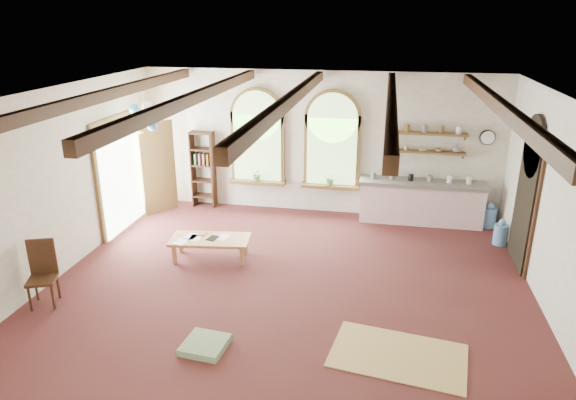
% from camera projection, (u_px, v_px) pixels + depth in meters
% --- Properties ---
extents(floor, '(8.00, 8.00, 0.00)m').
position_uv_depth(floor, '(290.00, 282.00, 8.78)').
color(floor, '#4F2320').
rests_on(floor, ground).
extents(ceiling_beams, '(6.20, 6.80, 0.18)m').
position_uv_depth(ceiling_beams, '(290.00, 100.00, 7.73)').
color(ceiling_beams, '#392012').
rests_on(ceiling_beams, ceiling).
extents(window_left, '(1.30, 0.28, 2.20)m').
position_uv_depth(window_left, '(257.00, 140.00, 11.65)').
color(window_left, brown).
rests_on(window_left, floor).
extents(window_right, '(1.30, 0.28, 2.20)m').
position_uv_depth(window_right, '(332.00, 143.00, 11.34)').
color(window_right, brown).
rests_on(window_right, floor).
extents(left_doorway, '(0.10, 1.90, 2.50)m').
position_uv_depth(left_doorway, '(121.00, 175.00, 10.76)').
color(left_doorway, brown).
rests_on(left_doorway, floor).
extents(right_doorway, '(0.10, 1.30, 2.40)m').
position_uv_depth(right_doorway, '(524.00, 207.00, 9.10)').
color(right_doorway, black).
rests_on(right_doorway, floor).
extents(kitchen_counter, '(2.68, 0.62, 0.94)m').
position_uv_depth(kitchen_counter, '(421.00, 202.00, 11.17)').
color(kitchen_counter, '#F6D1DD').
rests_on(kitchen_counter, floor).
extents(wall_shelf_lower, '(1.70, 0.24, 0.04)m').
position_uv_depth(wall_shelf_lower, '(425.00, 152.00, 10.98)').
color(wall_shelf_lower, brown).
rests_on(wall_shelf_lower, wall_back).
extents(wall_shelf_upper, '(1.70, 0.24, 0.04)m').
position_uv_depth(wall_shelf_upper, '(426.00, 133.00, 10.84)').
color(wall_shelf_upper, brown).
rests_on(wall_shelf_upper, wall_back).
extents(wall_clock, '(0.32, 0.04, 0.32)m').
position_uv_depth(wall_clock, '(488.00, 137.00, 10.70)').
color(wall_clock, black).
rests_on(wall_clock, wall_back).
extents(bookshelf, '(0.53, 0.32, 1.80)m').
position_uv_depth(bookshelf, '(203.00, 169.00, 12.03)').
color(bookshelf, '#392012').
rests_on(bookshelf, floor).
extents(coffee_table, '(1.52, 0.84, 0.41)m').
position_uv_depth(coffee_table, '(210.00, 241.00, 9.50)').
color(coffee_table, tan).
rests_on(coffee_table, floor).
extents(side_chair, '(0.53, 0.53, 1.04)m').
position_uv_depth(side_chair, '(44.00, 287.00, 8.02)').
color(side_chair, '#392012').
rests_on(side_chair, floor).
extents(floor_mat, '(1.91, 1.34, 0.02)m').
position_uv_depth(floor_mat, '(398.00, 355.00, 6.87)').
color(floor_mat, tan).
rests_on(floor_mat, floor).
extents(floor_cushion, '(0.62, 0.62, 0.10)m').
position_uv_depth(floor_cushion, '(205.00, 345.00, 7.02)').
color(floor_cushion, gray).
rests_on(floor_cushion, floor).
extents(water_jug_a, '(0.29, 0.29, 0.55)m').
position_uv_depth(water_jug_a, '(489.00, 216.00, 11.00)').
color(water_jug_a, '#5D90C7').
rests_on(water_jug_a, floor).
extents(water_jug_b, '(0.28, 0.28, 0.53)m').
position_uv_depth(water_jug_b, '(501.00, 233.00, 10.15)').
color(water_jug_b, '#5D90C7').
rests_on(water_jug_b, floor).
extents(balloon_cluster, '(0.72, 0.78, 1.14)m').
position_uv_depth(balloon_cluster, '(145.00, 118.00, 10.49)').
color(balloon_cluster, white).
rests_on(balloon_cluster, floor).
extents(table_book, '(0.16, 0.23, 0.02)m').
position_uv_depth(table_book, '(198.00, 233.00, 9.68)').
color(table_book, olive).
rests_on(table_book, coffee_table).
extents(tablet, '(0.21, 0.27, 0.01)m').
position_uv_depth(tablet, '(213.00, 238.00, 9.48)').
color(tablet, black).
rests_on(tablet, coffee_table).
extents(potted_plant_left, '(0.27, 0.23, 0.30)m').
position_uv_depth(potted_plant_left, '(257.00, 174.00, 11.81)').
color(potted_plant_left, '#598C4C').
rests_on(potted_plant_left, window_left).
extents(potted_plant_right, '(0.27, 0.23, 0.30)m').
position_uv_depth(potted_plant_right, '(330.00, 179.00, 11.51)').
color(potted_plant_right, '#598C4C').
rests_on(potted_plant_right, window_right).
extents(shelf_cup_a, '(0.12, 0.10, 0.10)m').
position_uv_depth(shelf_cup_a, '(389.00, 147.00, 11.08)').
color(shelf_cup_a, white).
rests_on(shelf_cup_a, wall_shelf_lower).
extents(shelf_cup_b, '(0.10, 0.10, 0.09)m').
position_uv_depth(shelf_cup_b, '(406.00, 148.00, 11.02)').
color(shelf_cup_b, beige).
rests_on(shelf_cup_b, wall_shelf_lower).
extents(shelf_bowl_a, '(0.22, 0.22, 0.05)m').
position_uv_depth(shelf_bowl_a, '(422.00, 150.00, 10.97)').
color(shelf_bowl_a, beige).
rests_on(shelf_bowl_a, wall_shelf_lower).
extents(shelf_bowl_b, '(0.20, 0.20, 0.06)m').
position_uv_depth(shelf_bowl_b, '(439.00, 150.00, 10.91)').
color(shelf_bowl_b, '#8C664C').
rests_on(shelf_bowl_b, wall_shelf_lower).
extents(shelf_vase, '(0.18, 0.18, 0.19)m').
position_uv_depth(shelf_vase, '(457.00, 148.00, 10.82)').
color(shelf_vase, slate).
rests_on(shelf_vase, wall_shelf_lower).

